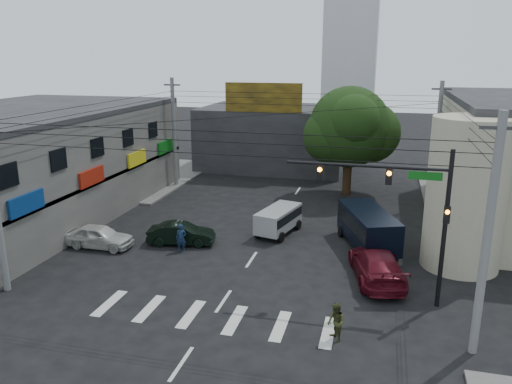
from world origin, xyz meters
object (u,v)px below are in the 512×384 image
at_px(pedestrian_olive, 336,323).
at_px(silver_minivan, 278,221).
at_px(utility_pole_far_left, 174,133).
at_px(dark_sedan, 181,234).
at_px(utility_pole_near_right, 487,239).
at_px(white_compact, 99,236).
at_px(maroon_sedan, 377,265).
at_px(utility_pole_far_right, 436,144).
at_px(traffic_officer, 181,238).
at_px(navy_van, 368,229).
at_px(street_tree, 349,127).
at_px(traffic_gantry, 407,201).

bearing_deg(pedestrian_olive, silver_minivan, 171.06).
xyz_separation_m(utility_pole_far_left, dark_sedan, (5.80, -12.73, -3.95)).
xyz_separation_m(silver_minivan, pedestrian_olive, (4.76, -11.51, -0.03)).
bearing_deg(utility_pole_near_right, white_compact, 162.85).
bearing_deg(maroon_sedan, utility_pole_far_right, -116.85).
height_order(utility_pole_near_right, maroon_sedan, utility_pole_near_right).
relative_size(utility_pole_far_left, maroon_sedan, 1.58).
relative_size(maroon_sedan, pedestrian_olive, 3.66).
bearing_deg(traffic_officer, navy_van, 7.81).
bearing_deg(utility_pole_far_left, white_compact, -84.66).
bearing_deg(utility_pole_far_left, utility_pole_near_right, -44.31).
xyz_separation_m(street_tree, traffic_officer, (-8.22, -14.86, -4.65)).
distance_m(utility_pole_far_right, pedestrian_olive, 21.97).
bearing_deg(white_compact, utility_pole_far_left, 5.00).
xyz_separation_m(street_tree, utility_pole_near_right, (6.50, -21.50, -0.87)).
distance_m(street_tree, utility_pole_near_right, 22.48).
height_order(dark_sedan, navy_van, navy_van).
height_order(utility_pole_far_left, utility_pole_far_right, same).
relative_size(maroon_sedan, navy_van, 0.98).
xyz_separation_m(street_tree, pedestrian_olive, (1.32, -22.01, -4.68)).
relative_size(dark_sedan, white_compact, 1.03).
bearing_deg(dark_sedan, utility_pole_near_right, -127.71).
bearing_deg(white_compact, dark_sedan, -69.45).
relative_size(utility_pole_far_right, traffic_officer, 5.61).
distance_m(utility_pole_near_right, silver_minivan, 15.30).
bearing_deg(maroon_sedan, street_tree, -92.86).
bearing_deg(utility_pole_far_right, traffic_officer, -136.72).
distance_m(utility_pole_far_left, utility_pole_far_right, 21.00).
xyz_separation_m(traffic_gantry, white_compact, (-16.98, 2.57, -4.15)).
bearing_deg(utility_pole_far_left, utility_pole_far_right, 0.00).
xyz_separation_m(utility_pole_near_right, silver_minivan, (-9.94, 11.00, -3.78)).
bearing_deg(maroon_sedan, dark_sedan, -23.25).
relative_size(navy_van, pedestrian_olive, 3.73).
bearing_deg(utility_pole_near_right, pedestrian_olive, -174.38).
bearing_deg(street_tree, pedestrian_olive, -86.56).
distance_m(utility_pole_near_right, maroon_sedan, 7.76).
xyz_separation_m(traffic_officer, pedestrian_olive, (9.54, -7.15, -0.03)).
distance_m(utility_pole_far_left, maroon_sedan, 23.09).
bearing_deg(maroon_sedan, pedestrian_olive, 64.16).
xyz_separation_m(utility_pole_near_right, dark_sedan, (-15.20, 7.77, -3.95)).
xyz_separation_m(traffic_gantry, dark_sedan, (-12.52, 4.27, -4.18)).
bearing_deg(pedestrian_olive, utility_pole_far_left, -174.43).
bearing_deg(traffic_gantry, maroon_sedan, 116.52).
distance_m(white_compact, silver_minivan, 10.90).
bearing_deg(white_compact, utility_pole_far_right, -54.04).
xyz_separation_m(traffic_gantry, maroon_sedan, (-1.07, 2.14, -4.04)).
relative_size(dark_sedan, traffic_officer, 2.53).
xyz_separation_m(utility_pole_near_right, utility_pole_far_right, (0.00, 20.50, 0.00)).
distance_m(utility_pole_far_right, dark_sedan, 20.21).
bearing_deg(silver_minivan, white_compact, 130.55).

